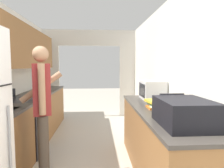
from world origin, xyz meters
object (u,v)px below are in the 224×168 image
object	(u,v)px
range_oven	(24,126)
suitcase	(184,112)
person	(42,109)
microwave	(152,90)
book_stack	(157,104)

from	to	relation	value
range_oven	suitcase	size ratio (longest dim) A/B	1.71
person	suitcase	xyz separation A→B (m)	(1.50, -0.77, 0.11)
range_oven	microwave	size ratio (longest dim) A/B	2.17
suitcase	microwave	bearing A→B (deg)	85.89
person	microwave	bearing A→B (deg)	-82.89
microwave	book_stack	size ratio (longest dim) A/B	1.53
person	book_stack	xyz separation A→B (m)	(1.47, -0.02, 0.05)
person	book_stack	size ratio (longest dim) A/B	5.39
range_oven	suitcase	bearing A→B (deg)	-38.44
range_oven	person	world-z (taller)	person
range_oven	person	bearing A→B (deg)	-57.56
person	suitcase	world-z (taller)	person
range_oven	book_stack	world-z (taller)	range_oven
book_stack	microwave	bearing A→B (deg)	79.30
book_stack	suitcase	bearing A→B (deg)	-87.72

